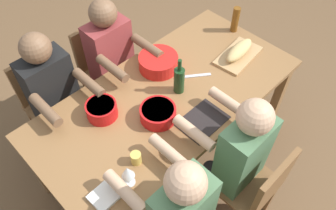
# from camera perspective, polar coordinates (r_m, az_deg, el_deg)

# --- Properties ---
(ground_plane) EXTENTS (8.00, 8.00, 0.00)m
(ground_plane) POSITION_cam_1_polar(r_m,az_deg,el_deg) (2.95, 0.00, -7.85)
(ground_plane) COLOR brown
(dining_table) EXTENTS (1.98, 0.97, 0.74)m
(dining_table) POSITION_cam_1_polar(r_m,az_deg,el_deg) (2.41, 0.00, 0.53)
(dining_table) COLOR olive
(dining_table) RESTS_ON ground_plane
(chair_far_center) EXTENTS (0.40, 0.40, 0.85)m
(chair_far_center) POSITION_cam_1_polar(r_m,az_deg,el_deg) (2.99, -11.01, 6.65)
(chair_far_center) COLOR brown
(chair_far_center) RESTS_ON ground_plane
(diner_far_center) EXTENTS (0.41, 0.53, 1.20)m
(diner_far_center) POSITION_cam_1_polar(r_m,az_deg,el_deg) (2.73, -9.33, 8.08)
(diner_far_center) COLOR #2D2D38
(diner_far_center) RESTS_ON ground_plane
(chair_far_left) EXTENTS (0.40, 0.40, 0.85)m
(chair_far_left) POSITION_cam_1_polar(r_m,az_deg,el_deg) (2.84, -19.67, 1.06)
(chair_far_left) COLOR brown
(chair_far_left) RESTS_ON ground_plane
(diner_far_left) EXTENTS (0.41, 0.53, 1.20)m
(diner_far_left) POSITION_cam_1_polar(r_m,az_deg,el_deg) (2.56, -18.81, 2.01)
(diner_far_left) COLOR #2D2D38
(diner_far_left) RESTS_ON ground_plane
(chair_near_center) EXTENTS (0.40, 0.40, 0.85)m
(chair_near_center) POSITION_cam_1_polar(r_m,az_deg,el_deg) (2.32, 14.58, -13.32)
(chair_near_center) COLOR brown
(chair_near_center) RESTS_ON ground_plane
(diner_near_center) EXTENTS (0.41, 0.53, 1.20)m
(diner_near_center) POSITION_cam_1_polar(r_m,az_deg,el_deg) (2.17, 11.79, -7.86)
(diner_near_center) COLOR #2D2D38
(diner_near_center) RESTS_ON ground_plane
(serving_bowl_greens) EXTENTS (0.21, 0.21, 0.10)m
(serving_bowl_greens) POSITION_cam_1_polar(r_m,az_deg,el_deg) (2.24, -11.33, -0.70)
(serving_bowl_greens) COLOR red
(serving_bowl_greens) RESTS_ON dining_table
(serving_bowl_fruit) EXTENTS (0.30, 0.30, 0.11)m
(serving_bowl_fruit) POSITION_cam_1_polar(r_m,az_deg,el_deg) (2.51, -1.67, 7.45)
(serving_bowl_fruit) COLOR red
(serving_bowl_fruit) RESTS_ON dining_table
(serving_bowl_pasta) EXTENTS (0.24, 0.24, 0.10)m
(serving_bowl_pasta) POSITION_cam_1_polar(r_m,az_deg,el_deg) (2.18, -1.74, -1.33)
(serving_bowl_pasta) COLOR red
(serving_bowl_pasta) RESTS_ON dining_table
(cutting_board) EXTENTS (0.42, 0.26, 0.02)m
(cutting_board) POSITION_cam_1_polar(r_m,az_deg,el_deg) (2.69, 11.93, 8.29)
(cutting_board) COLOR tan
(cutting_board) RESTS_ON dining_table
(bread_loaf) EXTENTS (0.33, 0.14, 0.09)m
(bread_loaf) POSITION_cam_1_polar(r_m,az_deg,el_deg) (2.66, 12.12, 9.17)
(bread_loaf) COLOR tan
(bread_loaf) RESTS_ON cutting_board
(wine_bottle) EXTENTS (0.08, 0.08, 0.29)m
(wine_bottle) POSITION_cam_1_polar(r_m,az_deg,el_deg) (2.31, 1.93, 4.35)
(wine_bottle) COLOR #193819
(wine_bottle) RESTS_ON dining_table
(beer_bottle) EXTENTS (0.06, 0.06, 0.22)m
(beer_bottle) POSITION_cam_1_polar(r_m,az_deg,el_deg) (2.89, 11.48, 14.17)
(beer_bottle) COLOR brown
(beer_bottle) RESTS_ON dining_table
(wine_glass) EXTENTS (0.08, 0.08, 0.17)m
(wine_glass) POSITION_cam_1_polar(r_m,az_deg,el_deg) (1.88, -6.94, -11.44)
(wine_glass) COLOR silver
(wine_glass) RESTS_ON dining_table
(placemat_near_center) EXTENTS (0.32, 0.23, 0.01)m
(placemat_near_center) POSITION_cam_1_polar(r_m,az_deg,el_deg) (2.22, 5.94, -2.71)
(placemat_near_center) COLOR black
(placemat_near_center) RESTS_ON dining_table
(cup_near_left) EXTENTS (0.07, 0.07, 0.08)m
(cup_near_left) POSITION_cam_1_polar(r_m,az_deg,el_deg) (2.01, -5.50, -9.05)
(cup_near_left) COLOR gold
(cup_near_left) RESTS_ON dining_table
(carving_knife) EXTENTS (0.20, 0.16, 0.01)m
(carving_knife) POSITION_cam_1_polar(r_m,az_deg,el_deg) (2.49, 4.78, 5.03)
(carving_knife) COLOR silver
(carving_knife) RESTS_ON dining_table
(napkin_stack) EXTENTS (0.15, 0.15, 0.02)m
(napkin_stack) POSITION_cam_1_polar(r_m,az_deg,el_deg) (1.95, -11.00, -15.25)
(napkin_stack) COLOR white
(napkin_stack) RESTS_ON dining_table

